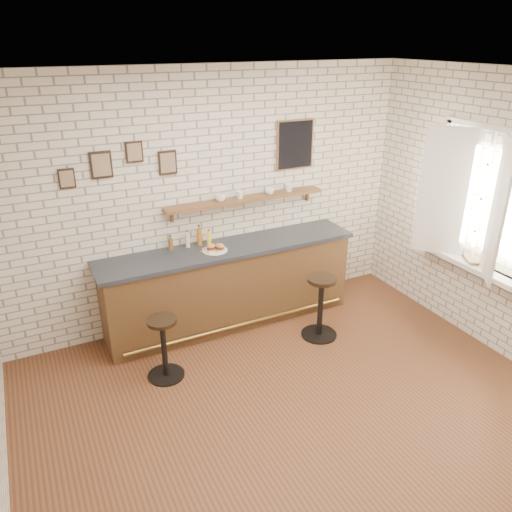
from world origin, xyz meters
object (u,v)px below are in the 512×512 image
object	(u,v)px
bitters_bottle_amber	(199,237)
sandwich_plate	(215,250)
bitters_bottle_brown	(171,244)
ciabatta_sandwich	(216,247)
shelf_cup_a	(220,198)
book_lower	(467,261)
bar_counter	(230,285)
shelf_cup_c	(269,191)
bar_stool_right	(321,305)
book_upper	(466,259)
bar_stool_left	(164,346)
shelf_cup_d	(289,188)
shelf_cup_b	(240,195)
bitters_bottle_white	(188,240)
condiment_bottle_yellow	(209,238)

from	to	relation	value
bitters_bottle_amber	sandwich_plate	bearing A→B (deg)	-68.60
bitters_bottle_brown	ciabatta_sandwich	bearing A→B (deg)	-28.08
sandwich_plate	ciabatta_sandwich	xyz separation A→B (m)	(0.01, -0.00, 0.04)
shelf_cup_a	book_lower	bearing A→B (deg)	-47.58
bar_counter	shelf_cup_c	distance (m)	1.23
bitters_bottle_brown	shelf_cup_c	size ratio (longest dim) A/B	1.58
book_lower	bitters_bottle_brown	bearing A→B (deg)	163.22
bar_stool_right	book_lower	size ratio (longest dim) A/B	3.64
book_upper	bitters_bottle_amber	bearing A→B (deg)	-179.68
sandwich_plate	ciabatta_sandwich	distance (m)	0.04
ciabatta_sandwich	bitters_bottle_amber	world-z (taller)	bitters_bottle_amber
bar_counter	book_upper	bearing A→B (deg)	-31.43
bar_counter	bar_stool_left	size ratio (longest dim) A/B	4.52
bitters_bottle_brown	shelf_cup_d	size ratio (longest dim) A/B	1.70
ciabatta_sandwich	shelf_cup_b	world-z (taller)	shelf_cup_b
bar_counter	bitters_bottle_amber	xyz separation A→B (m)	(-0.29, 0.19, 0.60)
ciabatta_sandwich	book_upper	distance (m)	2.83
bar_counter	bitters_bottle_white	xyz separation A→B (m)	(-0.43, 0.19, 0.59)
bar_counter	shelf_cup_a	world-z (taller)	shelf_cup_a
bar_stool_right	shelf_cup_c	xyz separation A→B (m)	(-0.18, 0.96, 1.14)
bitters_bottle_amber	shelf_cup_c	bearing A→B (deg)	0.37
ciabatta_sandwich	bitters_bottle_brown	distance (m)	0.51
bar_stool_right	book_lower	distance (m)	1.72
ciabatta_sandwich	condiment_bottle_yellow	world-z (taller)	condiment_bottle_yellow
sandwich_plate	bar_stool_right	bearing A→B (deg)	-35.34
sandwich_plate	bitters_bottle_white	distance (m)	0.35
bitters_bottle_amber	condiment_bottle_yellow	distance (m)	0.12
bar_stool_left	shelf_cup_b	world-z (taller)	shelf_cup_b
bar_counter	shelf_cup_b	bearing A→B (deg)	39.53
condiment_bottle_yellow	book_upper	size ratio (longest dim) A/B	0.68
shelf_cup_c	bar_stool_right	bearing A→B (deg)	-166.03
ciabatta_sandwich	book_lower	bearing A→B (deg)	-28.99
shelf_cup_b	shelf_cup_d	world-z (taller)	shelf_cup_d
bar_counter	bitters_bottle_amber	world-z (taller)	bitters_bottle_amber
bar_stool_left	bar_stool_right	size ratio (longest dim) A/B	0.90
book_upper	shelf_cup_d	bearing A→B (deg)	163.07
shelf_cup_c	shelf_cup_d	size ratio (longest dim) A/B	1.08
bar_counter	shelf_cup_c	bearing A→B (deg)	17.52
bar_stool_right	shelf_cup_c	bearing A→B (deg)	100.41
shelf_cup_d	book_lower	size ratio (longest dim) A/B	0.52
bar_counter	shelf_cup_a	bearing A→B (deg)	91.71
condiment_bottle_yellow	book_lower	distance (m)	2.96
shelf_cup_a	book_upper	world-z (taller)	shelf_cup_a
bar_stool_left	shelf_cup_c	bearing A→B (deg)	28.29
ciabatta_sandwich	bitters_bottle_white	size ratio (longest dim) A/B	1.08
shelf_cup_b	book_upper	xyz separation A→B (m)	(2.06, -1.61, -0.59)
bitters_bottle_white	book_lower	world-z (taller)	bitters_bottle_white
condiment_bottle_yellow	bar_stool_left	bearing A→B (deg)	-134.27
bar_stool_left	shelf_cup_c	xyz separation A→B (m)	(1.68, 0.90, 1.18)
sandwich_plate	ciabatta_sandwich	bearing A→B (deg)	-0.00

